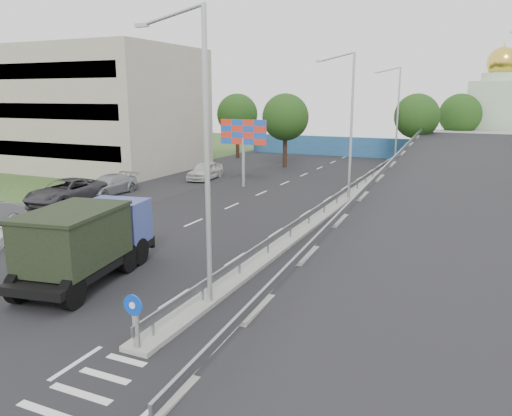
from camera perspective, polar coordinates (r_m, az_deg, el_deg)
The scene contains 22 objects.
ground at distance 14.25m, azimuth -19.10°, elevation -19.34°, with size 160.00×160.00×0.00m, color #2D4C1E.
road_surface at distance 31.70m, azimuth 2.04°, elevation -0.74°, with size 26.00×90.00×0.04m, color black.
parking_strip at distance 38.44m, azimuth -16.18°, elevation 1.16°, with size 8.00×90.00×0.05m, color black.
median at distance 34.44m, azimuth 9.21°, elevation 0.36°, with size 1.00×44.00×0.20m, color gray.
overpass_ramp at distance 33.03m, azimuth 21.96°, elevation 1.98°, with size 10.00×50.00×3.50m.
median_guardrail at distance 34.31m, azimuth 9.25°, elevation 1.42°, with size 0.09×44.00×0.71m.
sign_bollard at distance 15.18m, azimuth -13.66°, elevation -12.45°, with size 0.64×0.23×1.67m.
lamp_post_near at distance 16.94m, azimuth -6.22°, elevation 7.28°, with size 2.74×0.18×10.08m.
lamp_post_mid at distance 35.60m, azimuth 10.58°, elevation 9.99°, with size 2.74×0.18×10.08m.
lamp_post_far at distance 55.21m, azimuth 15.72°, elevation 10.66°, with size 2.74×0.18×10.08m.
beige_building at distance 56.04m, azimuth -19.63°, elevation 10.62°, with size 24.00×14.00×12.00m, color #A19B87.
blue_wall at distance 62.14m, azimuth 12.58°, elevation 6.75°, with size 30.00×0.50×2.40m, color #235980.
church at distance 68.56m, azimuth 25.88°, elevation 9.78°, with size 7.00×7.00×13.80m.
billboard at distance 40.70m, azimuth -1.47°, elevation 8.24°, with size 4.00×0.24×5.50m.
tree_left_mid at distance 52.04m, azimuth 3.38°, elevation 10.31°, with size 4.80×4.80×7.60m.
tree_median_far at distance 56.95m, azimuth 17.91°, elevation 9.93°, with size 4.80×4.80×7.60m.
tree_left_far at distance 59.84m, azimuth -2.15°, elevation 10.64°, with size 4.80×4.80×7.60m.
tree_ramp_far at distance 63.61m, azimuth 22.30°, elevation 9.84°, with size 4.80×4.80×7.60m.
dump_truck at distance 21.35m, azimuth -18.74°, elevation -3.35°, with size 3.73×7.43×3.13m.
parked_car_c at distance 37.10m, azimuth -20.86°, elevation 1.76°, with size 2.84×6.16×1.71m, color #333338.
parked_car_d at distance 39.45m, azimuth -16.47°, elevation 2.53°, with size 2.08×5.13×1.49m, color #92969A.
parked_car_e at distance 44.95m, azimuth -5.83°, elevation 4.27°, with size 1.91×4.75×1.62m, color silver.
Camera 1 is at (8.69, -8.52, 7.41)m, focal length 35.00 mm.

